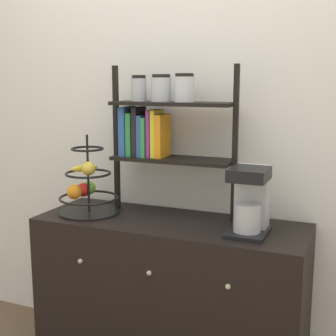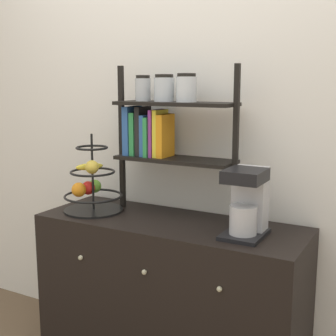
% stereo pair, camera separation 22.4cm
% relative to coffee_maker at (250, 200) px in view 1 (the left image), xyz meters
% --- Properties ---
extents(wall_back, '(7.00, 0.05, 2.60)m').
position_rel_coffee_maker_xyz_m(wall_back, '(-0.40, 0.30, 0.35)').
color(wall_back, silver).
rests_on(wall_back, ground_plane).
extents(sideboard, '(1.33, 0.49, 0.79)m').
position_rel_coffee_maker_xyz_m(sideboard, '(-0.40, 0.02, -0.55)').
color(sideboard, black).
rests_on(sideboard, ground_plane).
extents(coffee_maker, '(0.17, 0.23, 0.30)m').
position_rel_coffee_maker_xyz_m(coffee_maker, '(0.00, 0.00, 0.00)').
color(coffee_maker, black).
rests_on(coffee_maker, sideboard).
extents(fruit_stand, '(0.31, 0.31, 0.41)m').
position_rel_coffee_maker_xyz_m(fruit_stand, '(-0.85, -0.01, -0.02)').
color(fruit_stand, black).
rests_on(fruit_stand, sideboard).
extents(shelf_hutch, '(0.67, 0.20, 0.75)m').
position_rel_coffee_maker_xyz_m(shelf_hutch, '(-0.51, 0.14, 0.31)').
color(shelf_hutch, black).
rests_on(shelf_hutch, sideboard).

